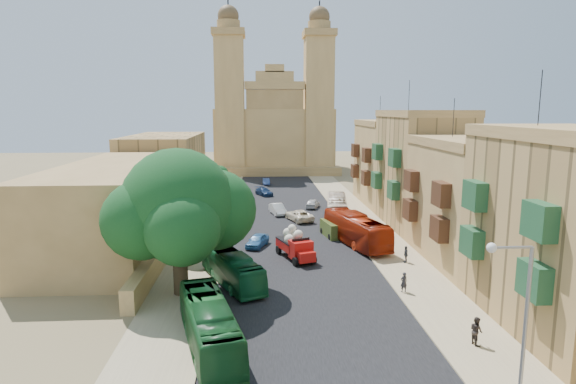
{
  "coord_description": "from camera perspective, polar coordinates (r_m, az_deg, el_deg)",
  "views": [
    {
      "loc": [
        -3.51,
        -31.26,
        13.82
      ],
      "look_at": [
        0.0,
        26.0,
        4.0
      ],
      "focal_mm": 30.0,
      "sensor_mm": 36.0,
      "label": 1
    }
  ],
  "objects": [
    {
      "name": "car_dkblue",
      "position": [
        78.67,
        -2.86,
        0.04
      ],
      "size": [
        3.34,
        4.65,
        1.25
      ],
      "primitive_type": "imported",
      "rotation": [
        0.0,
        0.0,
        0.42
      ],
      "color": "navy",
      "rests_on": "ground"
    },
    {
      "name": "road_surface",
      "position": [
        62.9,
        -0.22,
        -2.98
      ],
      "size": [
        14.0,
        140.0,
        0.01
      ],
      "primitive_type": "cube",
      "color": "black",
      "rests_on": "ground"
    },
    {
      "name": "pedestrian_c",
      "position": [
        45.61,
        13.79,
        -7.19
      ],
      "size": [
        0.48,
        0.95,
        1.55
      ],
      "primitive_type": "imported",
      "rotation": [
        0.0,
        0.0,
        4.6
      ],
      "color": "#35363C",
      "rests_on": "ground"
    },
    {
      "name": "ground",
      "position": [
        34.36,
        2.73,
        -14.01
      ],
      "size": [
        260.0,
        260.0,
        0.0
      ],
      "primitive_type": "plane",
      "color": "brown"
    },
    {
      "name": "street_tree_c",
      "position": [
        68.43,
        -8.9,
        0.53
      ],
      "size": [
        2.96,
        2.96,
        4.55
      ],
      "color": "#362A1B",
      "rests_on": "ground"
    },
    {
      "name": "bus_green_south",
      "position": [
        29.48,
        -9.34,
        -15.29
      ],
      "size": [
        4.88,
        10.46,
        2.84
      ],
      "primitive_type": "imported",
      "rotation": [
        0.0,
        0.0,
        0.26
      ],
      "color": "#174F22",
      "rests_on": "ground"
    },
    {
      "name": "townhouse_c",
      "position": [
        59.93,
        15.49,
        2.74
      ],
      "size": [
        9.0,
        14.0,
        17.4
      ],
      "color": "tan",
      "rests_on": "ground"
    },
    {
      "name": "kerb_west",
      "position": [
        62.89,
        -6.61,
        -2.99
      ],
      "size": [
        0.25,
        140.0,
        0.12
      ],
      "primitive_type": "cube",
      "color": "tan",
      "rests_on": "ground"
    },
    {
      "name": "street_tree_b",
      "position": [
        56.62,
        -10.03,
        -1.11
      ],
      "size": [
        3.24,
        3.24,
        4.99
      ],
      "color": "#362A1B",
      "rests_on": "ground"
    },
    {
      "name": "pedestrian_b",
      "position": [
        31.79,
        21.42,
        -15.06
      ],
      "size": [
        0.76,
        0.92,
        1.71
      ],
      "primitive_type": "imported",
      "rotation": [
        0.0,
        0.0,
        1.72
      ],
      "color": "#312924",
      "rests_on": "ground"
    },
    {
      "name": "west_building_low",
      "position": [
        52.24,
        -19.55,
        -1.46
      ],
      "size": [
        10.0,
        28.0,
        8.4
      ],
      "primitive_type": "cube",
      "color": "olive",
      "rests_on": "ground"
    },
    {
      "name": "red_truck",
      "position": [
        45.27,
        0.9,
        -6.24
      ],
      "size": [
        3.63,
        5.66,
        3.13
      ],
      "color": "red",
      "rests_on": "ground"
    },
    {
      "name": "sidewalk_east",
      "position": [
        64.13,
        8.29,
        -2.83
      ],
      "size": [
        5.0,
        140.0,
        0.01
      ],
      "primitive_type": "cube",
      "color": "tan",
      "rests_on": "ground"
    },
    {
      "name": "kerb_east",
      "position": [
        63.66,
        6.09,
        -2.83
      ],
      "size": [
        0.25,
        140.0,
        0.12
      ],
      "primitive_type": "cube",
      "color": "tan",
      "rests_on": "ground"
    },
    {
      "name": "bus_red_east",
      "position": [
        50.57,
        8.04,
        -4.41
      ],
      "size": [
        5.41,
        11.49,
        3.12
      ],
      "primitive_type": "imported",
      "rotation": [
        0.0,
        0.0,
        3.4
      ],
      "color": "#9E220A",
      "rests_on": "ground"
    },
    {
      "name": "olive_pickup",
      "position": [
        53.51,
        5.32,
        -4.41
      ],
      "size": [
        2.42,
        4.23,
        1.65
      ],
      "color": "#425520",
      "rests_on": "ground"
    },
    {
      "name": "car_cream",
      "position": [
        60.71,
        1.3,
        -2.78
      ],
      "size": [
        3.83,
        5.49,
        1.39
      ],
      "primitive_type": "imported",
      "rotation": [
        0.0,
        0.0,
        3.48
      ],
      "color": "#F1E1C2",
      "rests_on": "ground"
    },
    {
      "name": "sidewalk_west",
      "position": [
        63.09,
        -8.88,
        -3.06
      ],
      "size": [
        5.0,
        140.0,
        0.01
      ],
      "primitive_type": "cube",
      "color": "tan",
      "rests_on": "ground"
    },
    {
      "name": "bus_green_north",
      "position": [
        39.28,
        -6.66,
        -8.95
      ],
      "size": [
        5.71,
        9.38,
        2.59
      ],
      "primitive_type": "imported",
      "rotation": [
        0.0,
        0.0,
        0.41
      ],
      "color": "#13592E",
      "rests_on": "ground"
    },
    {
      "name": "townhouse_b",
      "position": [
        47.24,
        20.88,
        -0.88
      ],
      "size": [
        9.0,
        14.0,
        14.9
      ],
      "color": "#AC864D",
      "rests_on": "ground"
    },
    {
      "name": "car_blue_a",
      "position": [
        49.42,
        -3.66,
        -5.76
      ],
      "size": [
        2.76,
        4.09,
        1.29
      ],
      "primitive_type": "imported",
      "rotation": [
        0.0,
        0.0,
        -0.36
      ],
      "color": "teal",
      "rests_on": "ground"
    },
    {
      "name": "pedestrian_a",
      "position": [
        38.49,
        13.56,
        -10.35
      ],
      "size": [
        0.66,
        0.51,
        1.58
      ],
      "primitive_type": "imported",
      "rotation": [
        0.0,
        0.0,
        3.4
      ],
      "color": "#252429",
      "rests_on": "ground"
    },
    {
      "name": "street_tree_a",
      "position": [
        45.09,
        -11.71,
        -4.52
      ],
      "size": [
        2.82,
        2.82,
        4.33
      ],
      "color": "#362A1B",
      "rests_on": "ground"
    },
    {
      "name": "townhouse_d",
      "position": [
        73.31,
        11.93,
        3.5
      ],
      "size": [
        9.0,
        14.0,
        15.9
      ],
      "color": "#AC864D",
      "rests_on": "ground"
    },
    {
      "name": "ficus_tree",
      "position": [
        36.49,
        -12.74,
        -1.99
      ],
      "size": [
        11.11,
        10.22,
        11.11
      ],
      "color": "#362A1B",
      "rests_on": "ground"
    },
    {
      "name": "car_white_a",
      "position": [
        64.32,
        -1.24,
        -2.05
      ],
      "size": [
        2.38,
        4.53,
        1.42
      ],
      "primitive_type": "imported",
      "rotation": [
        0.0,
        0.0,
        0.21
      ],
      "color": "silver",
      "rests_on": "ground"
    },
    {
      "name": "townhouse_a",
      "position": [
        35.1,
        30.34,
        -3.83
      ],
      "size": [
        9.0,
        14.0,
        16.4
      ],
      "color": "tan",
      "rests_on": "ground"
    },
    {
      "name": "streetlamp",
      "position": [
        23.9,
        25.44,
        -12.4
      ],
      "size": [
        2.11,
        0.44,
        8.22
      ],
      "color": "gray",
      "rests_on": "ground"
    },
    {
      "name": "car_blue_b",
      "position": [
        90.02,
        -2.6,
        1.24
      ],
      "size": [
        1.37,
        3.51,
        1.14
      ],
      "primitive_type": "imported",
      "rotation": [
        0.0,
        0.0,
        0.05
      ],
      "color": "#38539A",
      "rests_on": "ground"
    },
    {
      "name": "west_building_mid",
      "position": [
        77.15,
        -14.33,
        2.85
      ],
      "size": [
        10.0,
        22.0,
        10.0
      ],
      "primitive_type": "cube",
      "color": "tan",
      "rests_on": "ground"
    },
    {
      "name": "street_tree_d",
      "position": [
        80.24,
        -8.12,
        2.01
      ],
      "size": [
        3.11,
        3.11,
        4.78
      ],
      "color": "#362A1B",
      "rests_on": "ground"
    },
    {
      "name": "church",
      "position": [
        110.02,
        -1.69,
        7.46
      ],
      "size": [
        28.0,
        22.5,
        36.3
      ],
      "color": "#AC864D",
      "rests_on": "ground"
    },
    {
      "name": "car_white_b",
      "position": [
        68.65,
        2.94,
        -1.36
      ],
      "size": [
        2.6,
        4.09,
        1.3
      ],
      "primitive_type": "imported",
      "rotation": [
        0.0,
        0.0,
        2.84
      ],
      "color": "#BDBDBD",
      "rests_on": "ground"
    },
    {
      "name": "bus_cream_east",
      "position": [
        62.4,
        5.8,
        -1.79
      ],
      "size": [
        3.85,
        10.48,
        2.85
      ],
      "primitive_type": "imported",
      "rotation": [
        0.0,
        0.0,
        3.0
      ],
      "color": "#FAE4CB",
      "rests_on": "ground"
    },
    {
      "name": "west_wall",
      "position": [
        53.63,
        -13.09,
        -4.49
      ],
      "size": [
        1.0,
        40.0,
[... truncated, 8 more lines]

